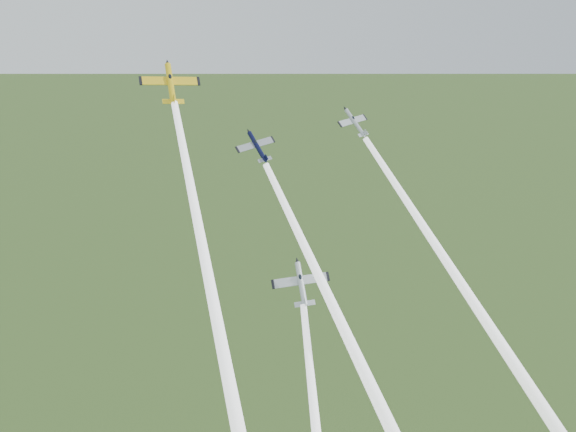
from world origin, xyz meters
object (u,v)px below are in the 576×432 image
Objects in this scene: plane_yellow at (171,84)px; plane_silver_right at (355,122)px; plane_silver_low at (301,284)px; plane_navy at (257,146)px.

plane_yellow reaches higher than plane_silver_right.
plane_silver_right is 0.81× the size of plane_silver_low.
plane_silver_right is (18.53, 4.02, 1.51)m from plane_navy.
plane_silver_right is at bearing 10.36° from plane_yellow.
plane_silver_right reaches higher than plane_navy.
plane_yellow is 15.90m from plane_navy.
plane_yellow is 32.25m from plane_silver_right.
plane_navy is 0.80× the size of plane_silver_low.
plane_yellow is at bearing 153.82° from plane_silver_low.
plane_yellow is at bearing 162.79° from plane_silver_right.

